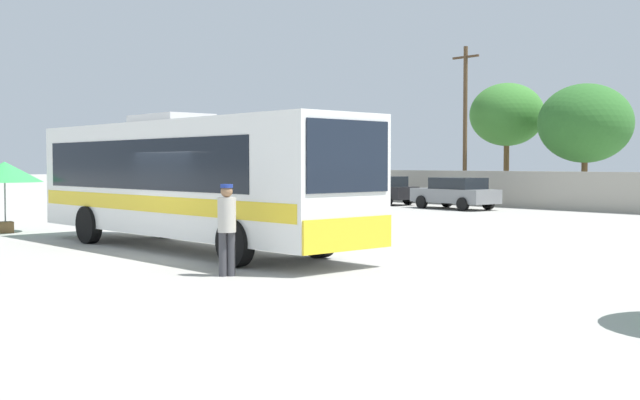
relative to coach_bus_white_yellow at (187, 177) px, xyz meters
name	(u,v)px	position (x,y,z in m)	size (l,w,h in m)	color
ground_plane	(449,232)	(0.98, 9.26, -1.88)	(300.00, 300.00, 0.00)	#A3A099
coach_bus_white_yellow	(187,177)	(0.00, 0.00, 0.00)	(11.76, 3.07, 3.51)	white
attendant_by_bus_door	(227,224)	(4.79, -1.94, -0.84)	(0.49, 0.49, 1.81)	#38383D
vendor_umbrella_near_gate_green	(5,173)	(-7.95, -1.98, 0.05)	(2.38, 2.38, 2.29)	gray
parked_car_leftmost_black	(381,190)	(-12.65, 19.62, -1.07)	(4.15, 2.23, 1.54)	black
parked_car_second_grey	(455,193)	(-7.17, 19.32, -1.06)	(4.59, 2.23, 1.55)	slate
utility_pole_near	(465,122)	(-11.07, 24.81, 2.76)	(1.80, 0.24, 8.90)	#4C3823
roadside_tree_left	(507,115)	(-10.30, 27.66, 3.22)	(4.34, 4.34, 6.95)	brown
roadside_tree_midleft	(585,123)	(-4.93, 27.19, 2.49)	(4.94, 4.94, 6.47)	brown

